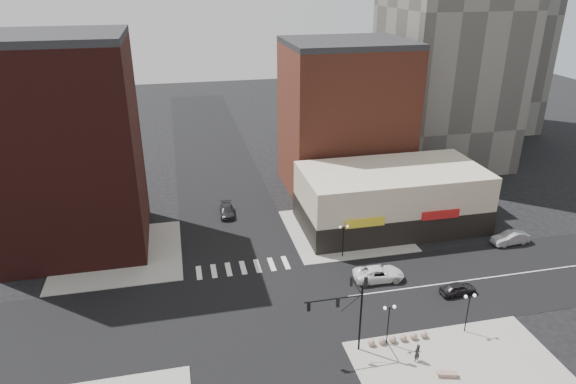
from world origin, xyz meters
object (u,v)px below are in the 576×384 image
object	(u,v)px
white_suv	(379,274)
street_lamp_ne	(343,233)
street_lamp_se_a	(389,315)
silver_sedan	(510,238)
dark_sedan_east	(458,288)
dark_sedan_north	(227,211)
street_lamp_se_b	(469,303)
traffic_signal	(350,304)
pedestrian	(417,353)
stone_bench	(447,374)

from	to	relation	value
white_suv	street_lamp_ne	bearing A→B (deg)	25.64
street_lamp_se_a	silver_sedan	size ratio (longest dim) A/B	0.86
dark_sedan_east	dark_sedan_north	distance (m)	33.06
street_lamp_se_b	silver_sedan	world-z (taller)	street_lamp_se_b
traffic_signal	pedestrian	bearing A→B (deg)	-28.50
pedestrian	dark_sedan_north	bearing A→B (deg)	-91.95
traffic_signal	dark_sedan_east	size ratio (longest dim) A/B	1.96
traffic_signal	white_suv	world-z (taller)	traffic_signal
street_lamp_ne	dark_sedan_north	world-z (taller)	street_lamp_ne
pedestrian	stone_bench	xyz separation A→B (m)	(1.71, -2.34, -0.67)
dark_sedan_east	silver_sedan	xyz separation A→B (m)	(12.21, 8.59, 0.12)
street_lamp_ne	street_lamp_se_b	bearing A→B (deg)	-66.37
street_lamp_se_a	pedestrian	distance (m)	3.95
street_lamp_se_b	dark_sedan_north	bearing A→B (deg)	122.23
street_lamp_se_b	silver_sedan	xyz separation A→B (m)	(14.81, 14.50, -2.49)
street_lamp_se_b	white_suv	world-z (taller)	street_lamp_se_b
traffic_signal	pedestrian	distance (m)	7.32
dark_sedan_north	stone_bench	distance (m)	38.66
street_lamp_se_a	white_suv	size ratio (longest dim) A/B	0.73
dark_sedan_north	silver_sedan	bearing A→B (deg)	-22.53
street_lamp_ne	stone_bench	xyz separation A→B (m)	(2.37, -21.11, -2.95)
traffic_signal	white_suv	xyz separation A→B (m)	(7.15, 10.20, -4.17)
stone_bench	pedestrian	bearing A→B (deg)	142.48
silver_sedan	stone_bench	size ratio (longest dim) A/B	2.67
street_lamp_se_a	white_suv	distance (m)	11.19
street_lamp_se_a	silver_sedan	world-z (taller)	street_lamp_se_a
street_lamp_ne	dark_sedan_north	distance (m)	19.32
traffic_signal	street_lamp_se_b	world-z (taller)	traffic_signal
silver_sedan	dark_sedan_north	bearing A→B (deg)	-119.11
dark_sedan_east	white_suv	bearing A→B (deg)	54.45
silver_sedan	pedestrian	world-z (taller)	pedestrian
street_lamp_se_b	stone_bench	distance (m)	7.50
stone_bench	white_suv	bearing A→B (deg)	106.16
street_lamp_se_b	stone_bench	size ratio (longest dim) A/B	2.28
traffic_signal	street_lamp_ne	distance (m)	16.62
dark_sedan_north	pedestrian	size ratio (longest dim) A/B	2.65
silver_sedan	dark_sedan_north	size ratio (longest dim) A/B	1.03
white_suv	dark_sedan_east	world-z (taller)	white_suv
white_suv	street_lamp_se_a	bearing A→B (deg)	164.64
street_lamp_se_a	street_lamp_ne	world-z (taller)	same
street_lamp_se_b	street_lamp_ne	distance (m)	17.46
white_suv	pedestrian	xyz separation A→B (m)	(-1.73, -13.14, 0.22)
street_lamp_ne	white_suv	distance (m)	6.61
white_suv	dark_sedan_east	size ratio (longest dim) A/B	1.43
dark_sedan_east	dark_sedan_north	bearing A→B (deg)	37.70
traffic_signal	pedestrian	size ratio (longest dim) A/B	4.38
traffic_signal	street_lamp_se_b	bearing A→B (deg)	-0.82
white_suv	silver_sedan	world-z (taller)	silver_sedan
traffic_signal	pedestrian	world-z (taller)	traffic_signal
traffic_signal	street_lamp_se_b	distance (m)	11.88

